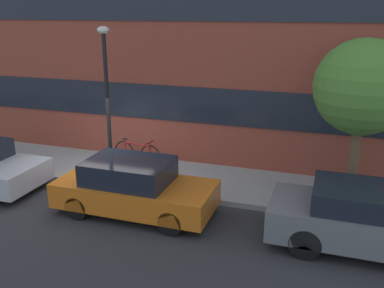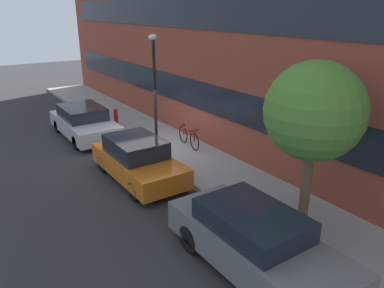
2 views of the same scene
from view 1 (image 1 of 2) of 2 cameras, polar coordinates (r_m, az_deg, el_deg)
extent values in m
plane|color=#2B2B2D|center=(12.36, -12.50, -5.71)|extent=(56.00, 56.00, 0.00)
cube|color=gray|center=(13.32, -9.80, -3.46)|extent=(28.00, 2.48, 0.15)
cube|color=brown|center=(13.96, -7.39, 16.44)|extent=(28.00, 0.90, 9.11)
cube|color=#1E232D|center=(13.82, -7.83, 5.75)|extent=(25.76, 0.04, 1.10)
cube|color=#1E232D|center=(13.54, -8.38, 18.30)|extent=(25.76, 0.04, 1.10)
cylinder|color=black|center=(13.22, -20.87, -3.60)|extent=(0.56, 0.18, 0.56)
cube|color=#D16619|center=(10.54, -7.53, -6.57)|extent=(3.84, 1.65, 0.60)
cube|color=black|center=(10.39, -8.42, -3.57)|extent=(2.00, 1.45, 0.54)
cylinder|color=black|center=(10.83, -0.04, -7.05)|extent=(0.57, 0.18, 0.57)
cylinder|color=black|center=(9.59, -2.90, -10.50)|extent=(0.57, 0.18, 0.57)
cylinder|color=black|center=(11.75, -11.17, -5.36)|extent=(0.57, 0.18, 0.57)
cylinder|color=black|center=(10.62, -15.09, -8.22)|extent=(0.57, 0.18, 0.57)
cube|color=slate|center=(9.62, 23.30, -9.92)|extent=(4.28, 1.68, 0.68)
cube|color=black|center=(9.37, 22.67, -6.76)|extent=(2.23, 1.48, 0.45)
cylinder|color=black|center=(10.36, 15.48, -8.68)|extent=(0.66, 0.18, 0.66)
cylinder|color=black|center=(9.03, 14.82, -12.74)|extent=(0.66, 0.18, 0.66)
cylinder|color=red|center=(14.87, -23.96, -2.14)|extent=(0.25, 0.25, 0.04)
cylinder|color=red|center=(14.77, -24.12, -0.96)|extent=(0.17, 0.17, 0.61)
sphere|color=red|center=(14.67, -24.28, 0.29)|extent=(0.18, 0.18, 0.18)
cylinder|color=red|center=(14.65, -23.69, -0.81)|extent=(0.14, 0.07, 0.07)
torus|color=black|center=(13.17, -5.57, -1.58)|extent=(0.70, 0.12, 0.70)
torus|color=black|center=(13.66, -9.01, -1.00)|extent=(0.70, 0.12, 0.70)
cylinder|color=maroon|center=(13.31, -7.37, -0.02)|extent=(0.91, 0.16, 0.06)
cylinder|color=maroon|center=(13.57, -8.88, -0.24)|extent=(0.06, 0.06, 0.39)
cylinder|color=maroon|center=(13.11, -5.67, -0.75)|extent=(0.06, 0.06, 0.39)
ellipsoid|color=black|center=(13.51, -8.93, 0.67)|extent=(0.21, 0.10, 0.05)
cylinder|color=maroon|center=(13.04, -5.70, 0.19)|extent=(0.10, 0.44, 0.05)
cylinder|color=brown|center=(11.14, 20.77, -1.91)|extent=(0.24, 0.24, 2.31)
sphere|color=#477A2D|center=(10.71, 21.80, 7.07)|extent=(2.25, 2.25, 2.25)
cylinder|color=black|center=(11.92, -11.14, 4.47)|extent=(0.11, 0.11, 4.03)
ellipsoid|color=silver|center=(11.64, -11.77, 14.67)|extent=(0.32, 0.32, 0.20)
camera|label=2|loc=(6.88, 76.25, 8.07)|focal=35.00mm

